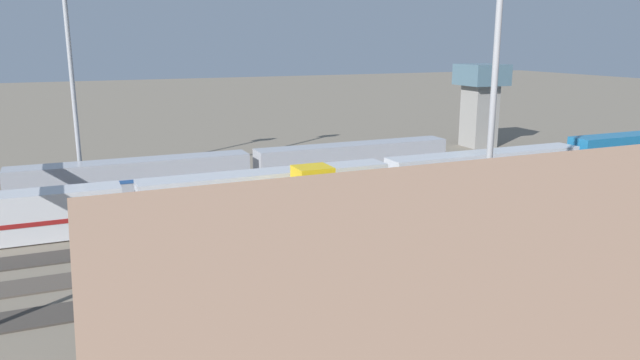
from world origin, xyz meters
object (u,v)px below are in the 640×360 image
train_on_track_3 (342,197)px  train_on_track_0 (134,179)px  light_mast_0 (65,6)px  control_tower (480,98)px  train_on_track_4 (590,180)px  train_on_track_2 (246,193)px

train_on_track_3 → train_on_track_0: bearing=-43.8°
light_mast_0 → control_tower: light_mast_0 is taller
train_on_track_4 → train_on_track_2: bearing=-18.2°
train_on_track_4 → train_on_track_0: train_on_track_4 is taller
train_on_track_2 → light_mast_0: (13.26, -13.34, 16.47)m
train_on_track_4 → train_on_track_3: bearing=-12.1°
control_tower → train_on_track_4: bearing=70.2°
light_mast_0 → train_on_track_4: bearing=151.9°
train_on_track_4 → train_on_track_2: (30.50, -10.00, -0.54)m
train_on_track_0 → light_mast_0: (4.74, -3.34, 16.52)m
train_on_track_0 → light_mast_0: 17.51m
train_on_track_0 → control_tower: bearing=-167.4°
train_on_track_2 → control_tower: control_tower is taller
control_tower → light_mast_0: bearing=8.1°
train_on_track_4 → light_mast_0: size_ratio=2.43×
train_on_track_2 → light_mast_0: light_mast_0 is taller
train_on_track_4 → train_on_track_0: size_ratio=1.00×
train_on_track_2 → train_on_track_0: 13.14m
train_on_track_4 → train_on_track_0: (39.02, -20.00, -0.59)m
train_on_track_4 → light_mast_0: bearing=-28.1°
train_on_track_2 → control_tower: size_ratio=9.56×
train_on_track_3 → train_on_track_0: train_on_track_3 is taller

